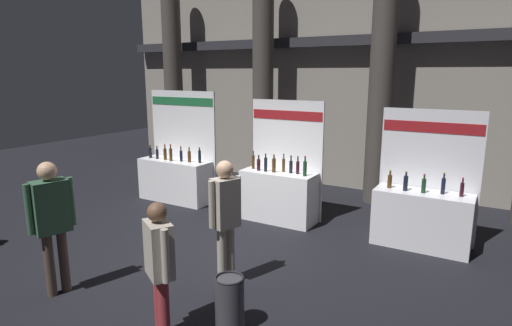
{
  "coord_description": "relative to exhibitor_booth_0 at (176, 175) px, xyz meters",
  "views": [
    {
      "loc": [
        3.83,
        -5.27,
        2.89
      ],
      "look_at": [
        0.11,
        1.09,
        1.31
      ],
      "focal_mm": 29.61,
      "sensor_mm": 36.0,
      "label": 1
    }
  ],
  "objects": [
    {
      "name": "hall_colonnade",
      "position": [
        2.51,
        2.93,
        2.62
      ],
      "size": [
        12.67,
        1.34,
        6.62
      ],
      "color": "gray",
      "rests_on": "ground_plane"
    },
    {
      "name": "visitor_1",
      "position": [
        3.25,
        -2.74,
        0.45
      ],
      "size": [
        0.36,
        0.49,
        1.76
      ],
      "rotation": [
        0.0,
        0.0,
        4.35
      ],
      "color": "#ADA393",
      "rests_on": "ground_plane"
    },
    {
      "name": "visitor_0",
      "position": [
        3.35,
        -4.13,
        0.33
      ],
      "size": [
        0.48,
        0.4,
        1.58
      ],
      "rotation": [
        0.0,
        0.0,
        2.6
      ],
      "color": "maroon",
      "rests_on": "ground_plane"
    },
    {
      "name": "visitor_3",
      "position": [
        1.45,
        -4.07,
        0.49
      ],
      "size": [
        0.37,
        0.58,
        1.8
      ],
      "rotation": [
        0.0,
        0.0,
        1.28
      ],
      "color": "#47382D",
      "rests_on": "ground_plane"
    },
    {
      "name": "trash_bin",
      "position": [
        3.88,
        -3.6,
        -0.28
      ],
      "size": [
        0.34,
        0.34,
        0.65
      ],
      "color": "#38383D",
      "rests_on": "ground_plane"
    },
    {
      "name": "ground_plane",
      "position": [
        2.51,
        -1.93,
        -0.6
      ],
      "size": [
        25.34,
        25.34,
        0.0
      ],
      "primitive_type": "plane",
      "color": "black"
    },
    {
      "name": "exhibitor_booth_2",
      "position": [
        5.34,
        0.04,
        -0.02
      ],
      "size": [
        1.63,
        0.66,
        2.3
      ],
      "color": "white",
      "rests_on": "ground_plane"
    },
    {
      "name": "exhibitor_booth_0",
      "position": [
        0.0,
        0.0,
        0.0
      ],
      "size": [
        1.81,
        0.66,
        2.5
      ],
      "color": "white",
      "rests_on": "ground_plane"
    },
    {
      "name": "exhibitor_booth_1",
      "position": [
        2.68,
        -0.02,
        0.0
      ],
      "size": [
        1.54,
        0.66,
        2.37
      ],
      "color": "white",
      "rests_on": "ground_plane"
    }
  ]
}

